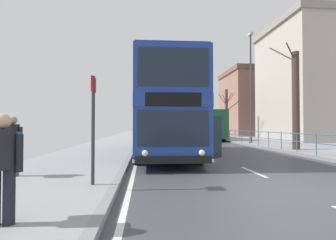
# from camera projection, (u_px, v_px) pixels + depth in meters

# --- Properties ---
(ground) EXTENTS (15.80, 140.00, 0.20)m
(ground) POSITION_uv_depth(u_px,v_px,m) (268.00, 190.00, 6.22)
(ground) COLOR #434348
(double_decker_bus_main) EXTENTS (3.29, 10.64, 4.32)m
(double_decker_bus_main) POSITION_uv_depth(u_px,v_px,m) (164.00, 112.00, 13.73)
(double_decker_bus_main) COLOR navy
(double_decker_bus_main) RESTS_ON ground
(background_bus_far_lane) EXTENTS (2.76, 11.05, 3.06)m
(background_bus_far_lane) POSITION_uv_depth(u_px,v_px,m) (203.00, 125.00, 29.83)
(background_bus_far_lane) COLOR #19512D
(background_bus_far_lane) RESTS_ON ground
(pedestrian_railing_far_kerb) EXTENTS (0.05, 31.01, 1.04)m
(pedestrian_railing_far_kerb) POSITION_uv_depth(u_px,v_px,m) (263.00, 136.00, 18.27)
(pedestrian_railing_far_kerb) COLOR #386BA8
(pedestrian_railing_far_kerb) RESTS_ON ground
(pedestrian_with_backpack) EXTENTS (0.55, 0.56, 1.65)m
(pedestrian_with_backpack) POSITION_uv_depth(u_px,v_px,m) (12.00, 141.00, 7.37)
(pedestrian_with_backpack) COLOR #4C473D
(pedestrian_with_backpack) RESTS_ON ground
(pedestrian_companion) EXTENTS (0.55, 0.56, 1.56)m
(pedestrian_companion) POSITION_uv_depth(u_px,v_px,m) (3.00, 160.00, 3.79)
(pedestrian_companion) COLOR black
(pedestrian_companion) RESTS_ON ground
(bus_stop_sign_near) EXTENTS (0.08, 0.44, 2.57)m
(bus_stop_sign_near) POSITION_uv_depth(u_px,v_px,m) (93.00, 117.00, 6.34)
(bus_stop_sign_near) COLOR #2D2D33
(bus_stop_sign_near) RESTS_ON ground
(street_lamp_far_side) EXTENTS (0.28, 0.60, 9.14)m
(street_lamp_far_side) POSITION_uv_depth(u_px,v_px,m) (251.00, 80.00, 22.24)
(street_lamp_far_side) COLOR #38383D
(street_lamp_far_side) RESTS_ON ground
(bare_tree_far_00) EXTENTS (2.18, 1.76, 5.90)m
(bare_tree_far_00) POSITION_uv_depth(u_px,v_px,m) (227.00, 112.00, 32.87)
(bare_tree_far_00) COLOR #423328
(bare_tree_far_00) RESTS_ON ground
(bare_tree_far_01) EXTENTS (1.51, 2.29, 6.61)m
(bare_tree_far_01) POSITION_uv_depth(u_px,v_px,m) (296.00, 99.00, 15.92)
(bare_tree_far_01) COLOR #423328
(bare_tree_far_01) RESTS_ON ground
(background_building_00) EXTENTS (10.89, 10.41, 10.51)m
(background_building_00) POSITION_uv_depth(u_px,v_px,m) (259.00, 103.00, 43.81)
(background_building_00) COLOR #936656
(background_building_00) RESTS_ON ground
(background_building_01) EXTENTS (13.20, 10.80, 12.78)m
(background_building_01) POSITION_uv_depth(u_px,v_px,m) (330.00, 82.00, 29.46)
(background_building_01) COLOR #B2A899
(background_building_01) RESTS_ON ground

